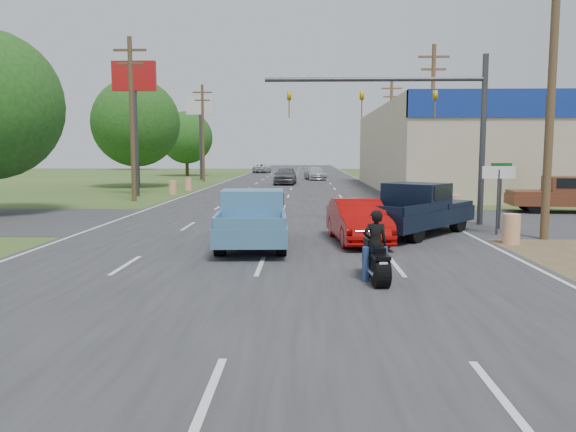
{
  "coord_description": "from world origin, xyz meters",
  "views": [
    {
      "loc": [
        1.19,
        -6.58,
        3.01
      ],
      "look_at": [
        0.72,
        8.53,
        1.3
      ],
      "focal_mm": 35.0,
      "sensor_mm": 36.0,
      "label": 1
    }
  ],
  "objects_px": {
    "navy_pickup": "(416,209)",
    "distant_car_silver": "(315,173)",
    "blue_pickup": "(253,218)",
    "brown_pickup": "(563,194)",
    "distant_car_white": "(262,168)",
    "motorcycle": "(375,261)",
    "red_convertible": "(358,221)",
    "rider": "(375,248)",
    "distant_car_grey": "(285,176)"
  },
  "relations": [
    {
      "from": "motorcycle",
      "to": "distant_car_silver",
      "type": "relative_size",
      "value": 0.44
    },
    {
      "from": "rider",
      "to": "brown_pickup",
      "type": "height_order",
      "value": "brown_pickup"
    },
    {
      "from": "brown_pickup",
      "to": "distant_car_grey",
      "type": "xyz_separation_m",
      "value": [
        -14.89,
        24.6,
        -0.08
      ]
    },
    {
      "from": "blue_pickup",
      "to": "brown_pickup",
      "type": "distance_m",
      "value": 18.15
    },
    {
      "from": "distant_car_silver",
      "to": "distant_car_white",
      "type": "relative_size",
      "value": 0.98
    },
    {
      "from": "red_convertible",
      "to": "motorcycle",
      "type": "bearing_deg",
      "value": -97.58
    },
    {
      "from": "red_convertible",
      "to": "blue_pickup",
      "type": "height_order",
      "value": "blue_pickup"
    },
    {
      "from": "red_convertible",
      "to": "brown_pickup",
      "type": "xyz_separation_m",
      "value": [
        11.21,
        9.9,
        0.2
      ]
    },
    {
      "from": "navy_pickup",
      "to": "distant_car_silver",
      "type": "xyz_separation_m",
      "value": [
        -3.01,
        41.88,
        -0.24
      ]
    },
    {
      "from": "blue_pickup",
      "to": "navy_pickup",
      "type": "xyz_separation_m",
      "value": [
        5.79,
        2.77,
        0.04
      ]
    },
    {
      "from": "blue_pickup",
      "to": "navy_pickup",
      "type": "relative_size",
      "value": 0.96
    },
    {
      "from": "distant_car_grey",
      "to": "distant_car_white",
      "type": "height_order",
      "value": "distant_car_grey"
    },
    {
      "from": "motorcycle",
      "to": "distant_car_grey",
      "type": "bearing_deg",
      "value": 89.45
    },
    {
      "from": "navy_pickup",
      "to": "distant_car_silver",
      "type": "distance_m",
      "value": 41.99
    },
    {
      "from": "motorcycle",
      "to": "distant_car_grey",
      "type": "relative_size",
      "value": 0.45
    },
    {
      "from": "distant_car_silver",
      "to": "blue_pickup",
      "type": "bearing_deg",
      "value": -102.55
    },
    {
      "from": "distant_car_grey",
      "to": "distant_car_silver",
      "type": "bearing_deg",
      "value": 74.63
    },
    {
      "from": "red_convertible",
      "to": "distant_car_white",
      "type": "distance_m",
      "value": 66.0
    },
    {
      "from": "red_convertible",
      "to": "motorcycle",
      "type": "relative_size",
      "value": 2.0
    },
    {
      "from": "blue_pickup",
      "to": "distant_car_white",
      "type": "distance_m",
      "value": 66.45
    },
    {
      "from": "distant_car_grey",
      "to": "distant_car_silver",
      "type": "height_order",
      "value": "distant_car_grey"
    },
    {
      "from": "red_convertible",
      "to": "rider",
      "type": "relative_size",
      "value": 2.74
    },
    {
      "from": "motorcycle",
      "to": "blue_pickup",
      "type": "relative_size",
      "value": 0.39
    },
    {
      "from": "rider",
      "to": "brown_pickup",
      "type": "xyz_separation_m",
      "value": [
        11.34,
        15.64,
        0.12
      ]
    },
    {
      "from": "navy_pickup",
      "to": "distant_car_grey",
      "type": "distance_m",
      "value": 33.08
    },
    {
      "from": "brown_pickup",
      "to": "distant_car_silver",
      "type": "bearing_deg",
      "value": 25.4
    },
    {
      "from": "blue_pickup",
      "to": "distant_car_white",
      "type": "bearing_deg",
      "value": 90.91
    },
    {
      "from": "motorcycle",
      "to": "rider",
      "type": "height_order",
      "value": "rider"
    },
    {
      "from": "red_convertible",
      "to": "distant_car_silver",
      "type": "height_order",
      "value": "red_convertible"
    },
    {
      "from": "motorcycle",
      "to": "distant_car_grey",
      "type": "xyz_separation_m",
      "value": [
        -3.55,
        40.3,
        0.35
      ]
    },
    {
      "from": "red_convertible",
      "to": "blue_pickup",
      "type": "xyz_separation_m",
      "value": [
        -3.46,
        -0.8,
        0.2
      ]
    },
    {
      "from": "motorcycle",
      "to": "blue_pickup",
      "type": "xyz_separation_m",
      "value": [
        -3.33,
        5.0,
        0.43
      ]
    },
    {
      "from": "distant_car_white",
      "to": "motorcycle",
      "type": "bearing_deg",
      "value": 100.16
    },
    {
      "from": "red_convertible",
      "to": "motorcycle",
      "type": "distance_m",
      "value": 5.81
    },
    {
      "from": "motorcycle",
      "to": "brown_pickup",
      "type": "relative_size",
      "value": 0.39
    },
    {
      "from": "motorcycle",
      "to": "navy_pickup",
      "type": "xyz_separation_m",
      "value": [
        2.45,
        7.77,
        0.47
      ]
    },
    {
      "from": "navy_pickup",
      "to": "distant_car_white",
      "type": "height_order",
      "value": "navy_pickup"
    },
    {
      "from": "motorcycle",
      "to": "red_convertible",
      "type": "bearing_deg",
      "value": 83.18
    },
    {
      "from": "distant_car_white",
      "to": "navy_pickup",
      "type": "bearing_deg",
      "value": 103.12
    },
    {
      "from": "motorcycle",
      "to": "distant_car_white",
      "type": "bearing_deg",
      "value": 90.96
    },
    {
      "from": "rider",
      "to": "distant_car_grey",
      "type": "bearing_deg",
      "value": -90.55
    },
    {
      "from": "red_convertible",
      "to": "brown_pickup",
      "type": "relative_size",
      "value": 0.77
    },
    {
      "from": "rider",
      "to": "distant_car_silver",
      "type": "relative_size",
      "value": 0.32
    },
    {
      "from": "brown_pickup",
      "to": "distant_car_grey",
      "type": "bearing_deg",
      "value": 37.29
    },
    {
      "from": "blue_pickup",
      "to": "navy_pickup",
      "type": "bearing_deg",
      "value": 22.27
    },
    {
      "from": "rider",
      "to": "red_convertible",
      "type": "bearing_deg",
      "value": -96.89
    },
    {
      "from": "distant_car_silver",
      "to": "rider",
      "type": "bearing_deg",
      "value": -98.36
    },
    {
      "from": "navy_pickup",
      "to": "brown_pickup",
      "type": "xyz_separation_m",
      "value": [
        8.88,
        7.93,
        -0.04
      ]
    },
    {
      "from": "rider",
      "to": "distant_car_white",
      "type": "distance_m",
      "value": 71.69
    },
    {
      "from": "distant_car_grey",
      "to": "distant_car_white",
      "type": "xyz_separation_m",
      "value": [
        -4.63,
        30.98,
        -0.14
      ]
    }
  ]
}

